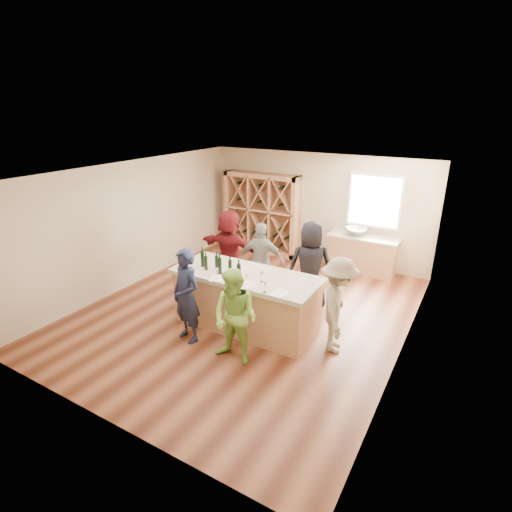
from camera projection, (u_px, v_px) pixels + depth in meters
The scene contains 34 objects.
floor at pixel (247, 313), 8.13m from camera, with size 6.00×7.00×0.10m, color brown.
ceiling at pixel (246, 169), 7.10m from camera, with size 6.00×7.00×0.10m, color white.
wall_back at pixel (317, 207), 10.48m from camera, with size 6.00×0.10×2.80m, color tan.
wall_front at pixel (91, 332), 4.75m from camera, with size 6.00×0.10×2.80m, color tan.
wall_left at pixel (132, 224), 9.05m from camera, with size 0.10×7.00×2.80m, color tan.
wall_right at pixel (414, 279), 6.18m from camera, with size 0.10×7.00×2.80m, color tan.
window_frame at pixel (375, 201), 9.59m from camera, with size 1.30×0.06×1.30m, color white.
window_pane at pixel (374, 202), 9.56m from camera, with size 1.18×0.01×1.18m, color white.
wine_rack at pixel (262, 213), 11.07m from camera, with size 2.20×0.45×2.20m, color tan.
back_counter_base at pixel (362, 255), 9.89m from camera, with size 1.60×0.58×0.86m, color tan.
back_counter_top at pixel (364, 238), 9.72m from camera, with size 1.70×0.62×0.06m, color #B9AD97.
sink at pixel (356, 232), 9.77m from camera, with size 0.54×0.54×0.19m, color silver.
faucet at pixel (359, 227), 9.90m from camera, with size 0.02×0.02×0.30m, color silver.
tasting_counter_base at pixel (246, 302), 7.39m from camera, with size 2.60×1.00×1.00m, color tan.
tasting_counter_top at pixel (246, 276), 7.20m from camera, with size 2.72×1.12×0.08m, color #B9AD97.
wine_bottle_a at pixel (203, 259), 7.45m from camera, with size 0.07×0.07×0.30m, color black.
wine_bottle_b at pixel (206, 263), 7.30m from camera, with size 0.07×0.07×0.27m, color black.
wine_bottle_c at pixel (217, 263), 7.30m from camera, with size 0.07×0.07×0.28m, color black.
wine_bottle_d at pixel (220, 266), 7.13m from camera, with size 0.07×0.07×0.30m, color black.
wine_bottle_e at pixel (230, 267), 7.10m from camera, with size 0.07×0.07×0.27m, color black.
wine_glass_a at pixel (217, 274), 6.96m from camera, with size 0.07×0.07×0.17m, color white.
wine_glass_b at pixel (246, 280), 6.71m from camera, with size 0.07×0.07×0.18m, color white.
wine_glass_c at pixel (265, 287), 6.44m from camera, with size 0.07×0.07×0.18m, color white.
wine_glass_d at pixel (262, 277), 6.82m from camera, with size 0.07×0.07×0.19m, color white.
tasting_menu_a at pixel (216, 278), 7.00m from camera, with size 0.21×0.28×0.00m, color white.
tasting_menu_b at pixel (245, 285), 6.74m from camera, with size 0.23×0.31×0.00m, color white.
tasting_menu_c at pixel (279, 293), 6.44m from camera, with size 0.21×0.29×0.00m, color white.
person_near_left at pixel (186, 296), 6.86m from camera, with size 0.62×0.45×1.70m, color #191E38.
person_near_right at pixel (235, 317), 6.28m from camera, with size 0.78×0.43×1.60m, color #8CC64C.
person_server at pixel (338, 306), 6.57m from camera, with size 1.07×0.50×1.66m, color gray.
person_far_mid at pixel (261, 261), 8.44m from camera, with size 0.97×0.50×1.66m, color slate.
person_far_right at pixel (310, 266), 7.95m from camera, with size 0.89×0.58×1.83m, color black.
person_far_left at pixel (230, 249), 8.95m from camera, with size 1.66×0.60×1.79m, color #590F14.
wine_bottle_f at pixel (239, 272), 6.87m from camera, with size 0.07×0.07×0.30m, color black.
Camera 1 is at (3.77, -6.11, 3.94)m, focal length 28.00 mm.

